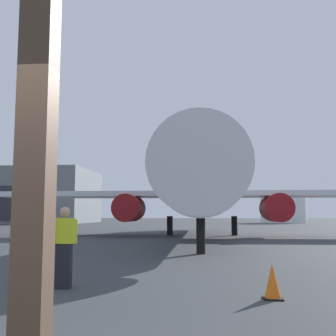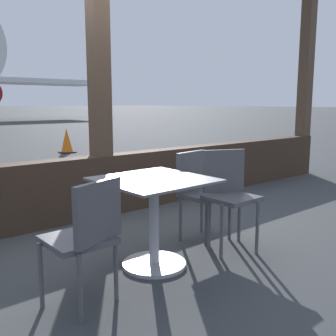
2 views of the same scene
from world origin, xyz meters
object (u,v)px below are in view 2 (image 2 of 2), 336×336
at_px(dining_table, 154,215).
at_px(cafe_chair_window_right, 87,232).
at_px(traffic_cone, 67,141).
at_px(cafe_chair_aisle_left, 228,189).
at_px(cafe_chair_window_left, 199,187).

bearing_deg(dining_table, cafe_chair_window_right, -162.09).
height_order(dining_table, traffic_cone, dining_table).
bearing_deg(cafe_chair_window_right, cafe_chair_aisle_left, 5.49).
relative_size(dining_table, traffic_cone, 1.24).
bearing_deg(cafe_chair_window_right, dining_table, 17.91).
xyz_separation_m(cafe_chair_window_left, cafe_chair_aisle_left, (0.04, -0.33, 0.03)).
bearing_deg(dining_table, cafe_chair_window_left, 17.87).
distance_m(cafe_chair_window_left, traffic_cone, 7.29).
bearing_deg(traffic_cone, cafe_chair_window_left, -106.20).
bearing_deg(cafe_chair_window_right, cafe_chair_window_left, 17.89).
relative_size(cafe_chair_window_right, cafe_chair_aisle_left, 0.95).
height_order(cafe_chair_aisle_left, traffic_cone, cafe_chair_aisle_left).
bearing_deg(cafe_chair_aisle_left, dining_table, 173.47).
relative_size(dining_table, cafe_chair_aisle_left, 0.91).
bearing_deg(traffic_cone, cafe_chair_window_right, -115.13).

